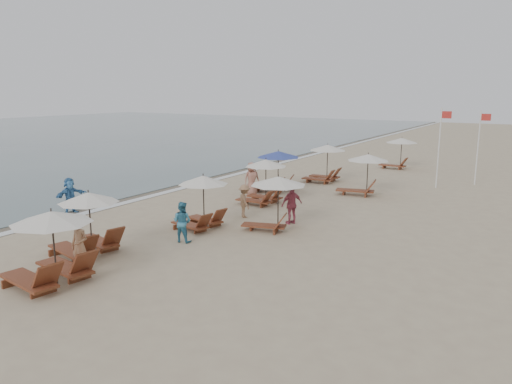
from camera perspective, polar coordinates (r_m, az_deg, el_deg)
The scene contains 20 objects.
ground at distance 14.96m, azimuth 0.95°, elevation -10.15°, with size 160.00×160.00×0.00m, color tan.
wet_sand_band at distance 29.93m, azimuth -9.98°, elevation 0.80°, with size 3.20×140.00×0.01m, color #6B5E4C.
foam_line at distance 29.09m, azimuth -8.06°, elevation 0.57°, with size 0.50×140.00×0.02m, color white.
lounger_station_0 at distance 15.54m, azimuth -22.90°, elevation -6.24°, with size 2.79×2.29×2.24m.
lounger_station_1 at distance 17.94m, azimuth -19.14°, elevation -3.77°, with size 2.57×2.34×2.21m.
lounger_station_2 at distance 20.18m, azimuth -6.52°, elevation -1.13°, with size 2.36×2.03×2.21m.
lounger_station_3 at distance 24.40m, azimuth 0.71°, elevation 1.17°, with size 2.38×2.06×2.25m.
lounger_station_4 at distance 27.57m, azimuth 2.18°, elevation 2.54°, with size 2.67×2.39×2.27m.
lounger_station_5 at distance 30.59m, azimuth 7.86°, elevation 3.33°, with size 2.53×2.24×2.32m.
inland_station_0 at distance 19.60m, azimuth 1.99°, elevation -0.37°, with size 2.57×2.24×2.22m.
inland_station_1 at distance 27.00m, azimuth 12.19°, elevation 2.44°, with size 2.76×2.24×2.22m.
inland_station_2 at distance 36.87m, azimuth 16.10°, elevation 4.78°, with size 2.61×2.24×2.22m.
beachgoer_near at distance 16.40m, azimuth -19.70°, elevation -5.82°, with size 0.60×0.40×1.65m, color tan.
beachgoer_mid_a at distance 18.56m, azimuth -8.54°, elevation -3.43°, with size 0.75×0.58×1.54m, color teal.
beachgoer_mid_b at distance 21.87m, azimuth -1.32°, elevation -1.05°, with size 0.96×0.55×1.49m, color #8F6849.
beachgoer_far_a at distance 20.84m, azimuth 4.15°, elevation -1.43°, with size 0.99×0.41×1.70m, color #AA4457.
beachgoer_far_b at distance 26.40m, azimuth -0.49°, elevation 1.51°, with size 0.88×0.57×1.80m, color #A26958.
waterline_walker at distance 24.16m, azimuth -20.69°, elevation -0.38°, with size 1.54×0.49×1.66m, color teal.
flag_pole_near at distance 30.17m, azimuth 20.47°, elevation 5.22°, with size 0.60×0.08×4.61m.
flag_pole_far at distance 32.07m, azimuth 24.36°, elevation 5.09°, with size 0.60×0.08×4.42m.
Camera 1 is at (7.05, -11.97, 5.57)m, focal length 34.61 mm.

